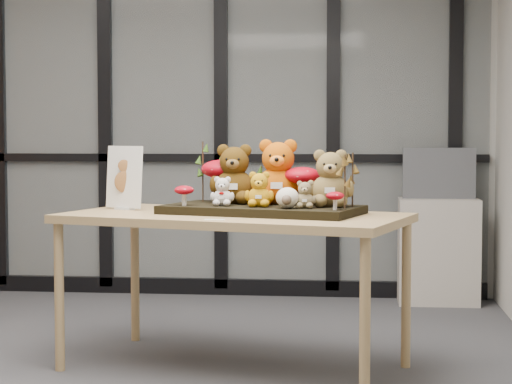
# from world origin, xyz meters

# --- Properties ---
(floor) EXTENTS (5.00, 5.00, 0.00)m
(floor) POSITION_xyz_m (0.00, 0.00, 0.00)
(floor) COLOR #49494E
(floor) RESTS_ON ground
(room_shell) EXTENTS (5.00, 5.00, 5.00)m
(room_shell) POSITION_xyz_m (0.00, 0.00, 1.68)
(room_shell) COLOR #B6B5AC
(room_shell) RESTS_ON floor
(glass_partition) EXTENTS (4.90, 0.06, 2.78)m
(glass_partition) POSITION_xyz_m (-0.00, 2.47, 1.42)
(glass_partition) COLOR #2D383F
(glass_partition) RESTS_ON floor
(display_table) EXTENTS (1.92, 1.34, 0.82)m
(display_table) POSITION_xyz_m (0.84, 0.23, 0.75)
(display_table) COLOR #A48659
(display_table) RESTS_ON floor
(diorama_tray) EXTENTS (1.10, 0.77, 0.04)m
(diorama_tray) POSITION_xyz_m (0.98, 0.26, 0.84)
(diorama_tray) COLOR black
(diorama_tray) RESTS_ON display_table
(bear_pooh_yellow) EXTENTS (0.35, 0.33, 0.38)m
(bear_pooh_yellow) POSITION_xyz_m (1.06, 0.36, 1.05)
(bear_pooh_yellow) COLOR #C05307
(bear_pooh_yellow) RESTS_ON diorama_tray
(bear_brown_medium) EXTENTS (0.32, 0.31, 0.35)m
(bear_brown_medium) POSITION_xyz_m (0.82, 0.39, 1.03)
(bear_brown_medium) COLOR #442C0A
(bear_brown_medium) RESTS_ON diorama_tray
(bear_tan_back) EXTENTS (0.30, 0.28, 0.32)m
(bear_tan_back) POSITION_xyz_m (1.34, 0.22, 1.02)
(bear_tan_back) COLOR brown
(bear_tan_back) RESTS_ON diorama_tray
(bear_small_yellow) EXTENTS (0.18, 0.17, 0.20)m
(bear_small_yellow) POSITION_xyz_m (0.98, 0.17, 0.96)
(bear_small_yellow) COLOR #C8890E
(bear_small_yellow) RESTS_ON diorama_tray
(bear_white_bow) EXTENTS (0.15, 0.15, 0.17)m
(bear_white_bow) POSITION_xyz_m (0.78, 0.22, 0.94)
(bear_white_bow) COLOR silver
(bear_white_bow) RESTS_ON diorama_tray
(bear_beige_small) EXTENTS (0.14, 0.13, 0.15)m
(bear_beige_small) POSITION_xyz_m (1.21, 0.10, 0.93)
(bear_beige_small) COLOR olive
(bear_beige_small) RESTS_ON diorama_tray
(plush_cream_hedgehog) EXTENTS (0.11, 0.10, 0.12)m
(plush_cream_hedgehog) POSITION_xyz_m (1.13, 0.09, 0.92)
(plush_cream_hedgehog) COLOR white
(plush_cream_hedgehog) RESTS_ON diorama_tray
(mushroom_back_left) EXTENTS (0.23, 0.23, 0.26)m
(mushroom_back_left) POSITION_xyz_m (0.74, 0.49, 0.99)
(mushroom_back_left) COLOR #980412
(mushroom_back_left) RESTS_ON diorama_tray
(mushroom_back_right) EXTENTS (0.20, 0.20, 0.22)m
(mushroom_back_right) POSITION_xyz_m (1.19, 0.33, 0.97)
(mushroom_back_right) COLOR #980412
(mushroom_back_right) RESTS_ON diorama_tray
(mushroom_front_left) EXTENTS (0.10, 0.10, 0.11)m
(mushroom_front_left) POSITION_xyz_m (0.58, 0.22, 0.92)
(mushroom_front_left) COLOR #980412
(mushroom_front_left) RESTS_ON diorama_tray
(mushroom_front_right) EXTENTS (0.09, 0.09, 0.10)m
(mushroom_front_right) POSITION_xyz_m (1.36, 0.01, 0.91)
(mushroom_front_right) COLOR #980412
(mushroom_front_right) RESTS_ON diorama_tray
(sprig_green_far_left) EXTENTS (0.05, 0.05, 0.33)m
(sprig_green_far_left) POSITION_xyz_m (0.63, 0.50, 1.02)
(sprig_green_far_left) COLOR #193C0D
(sprig_green_far_left) RESTS_ON diorama_tray
(sprig_green_mid_left) EXTENTS (0.05, 0.05, 0.25)m
(sprig_green_mid_left) POSITION_xyz_m (0.74, 0.52, 0.98)
(sprig_green_mid_left) COLOR #193C0D
(sprig_green_mid_left) RESTS_ON diorama_tray
(sprig_dry_far_right) EXTENTS (0.05, 0.05, 0.28)m
(sprig_dry_far_right) POSITION_xyz_m (1.45, 0.23, 1.00)
(sprig_dry_far_right) COLOR brown
(sprig_dry_far_right) RESTS_ON diorama_tray
(sprig_dry_mid_right) EXTENTS (0.05, 0.05, 0.27)m
(sprig_dry_mid_right) POSITION_xyz_m (1.41, 0.10, 0.99)
(sprig_dry_mid_right) COLOR brown
(sprig_dry_mid_right) RESTS_ON diorama_tray
(sprig_green_centre) EXTENTS (0.05, 0.05, 0.20)m
(sprig_green_centre) POSITION_xyz_m (0.96, 0.47, 0.96)
(sprig_green_centre) COLOR #193C0D
(sprig_green_centre) RESTS_ON diorama_tray
(sign_holder) EXTENTS (0.23, 0.14, 0.35)m
(sign_holder) POSITION_xyz_m (0.20, 0.45, 0.98)
(sign_holder) COLOR silver
(sign_holder) RESTS_ON display_table
(label_card) EXTENTS (0.10, 0.03, 0.00)m
(label_card) POSITION_xyz_m (0.79, -0.11, 0.82)
(label_card) COLOR white
(label_card) RESTS_ON display_table
(cabinet) EXTENTS (0.57, 0.33, 0.76)m
(cabinet) POSITION_xyz_m (2.07, 2.26, 0.38)
(cabinet) COLOR #B1A99E
(cabinet) RESTS_ON floor
(monitor) EXTENTS (0.52, 0.05, 0.37)m
(monitor) POSITION_xyz_m (2.07, 2.28, 0.95)
(monitor) COLOR #4E5156
(monitor) RESTS_ON cabinet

